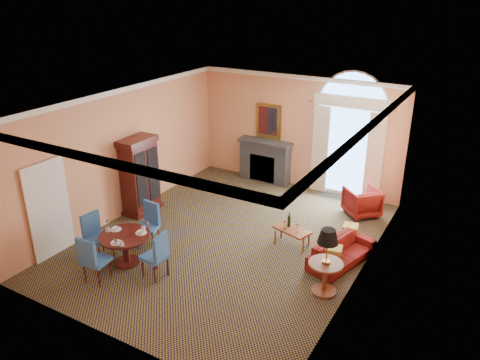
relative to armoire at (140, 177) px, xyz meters
The scene contains 12 objects.
ground 2.89m from the armoire, ahead, with size 7.50×7.50×0.00m, color black.
room_envelope 3.15m from the armoire, 10.62° to the left, with size 6.04×7.52×3.45m.
armoire is the anchor object (origin of this frame).
dining_table 2.54m from the armoire, 56.60° to the right, with size 1.06×1.06×0.87m.
dining_chair_north 1.80m from the armoire, 43.09° to the right, with size 0.56×0.56×1.00m.
dining_chair_south 3.23m from the armoire, 65.93° to the right, with size 0.48×0.49×1.00m.
dining_chair_east 3.18m from the armoire, 43.34° to the right, with size 0.51×0.50×1.00m.
dining_chair_west 2.29m from the armoire, 73.90° to the right, with size 0.51×0.50×1.00m.
sofa 5.32m from the armoire, ahead, with size 1.68×0.66×0.49m, color maroon.
armchair 5.65m from the armoire, 27.58° to the left, with size 0.77×0.80×0.72m, color maroon.
coffee_table 4.11m from the armoire, ahead, with size 0.90×0.66×0.75m.
side_table 5.41m from the armoire, 10.45° to the right, with size 0.65×0.65×1.32m.
Camera 1 is at (4.91, -8.05, 5.39)m, focal length 35.00 mm.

